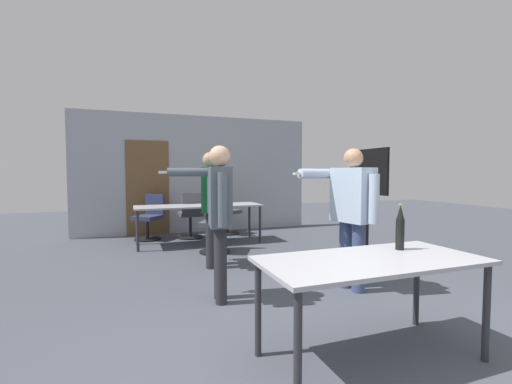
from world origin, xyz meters
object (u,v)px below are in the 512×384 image
(person_right_polo, at_px, (352,206))
(office_chair_near_pushed, at_px, (216,225))
(office_chair_side_rolled, at_px, (225,214))
(office_chair_far_right, at_px, (150,219))
(beer_bottle, at_px, (400,228))
(person_far_watching, at_px, (219,207))
(office_chair_far_left, at_px, (191,216))
(tv_screen, at_px, (368,192))
(person_near_casual, at_px, (210,199))

(person_right_polo, distance_m, office_chair_near_pushed, 2.67)
(office_chair_near_pushed, height_order, office_chair_side_rolled, office_chair_side_rolled)
(office_chair_far_right, relative_size, beer_bottle, 2.48)
(person_far_watching, height_order, office_chair_far_right, person_far_watching)
(office_chair_far_right, distance_m, office_chair_side_rolled, 1.59)
(person_far_watching, xyz_separation_m, office_chair_side_rolled, (1.09, 3.79, -0.54))
(office_chair_far_left, bearing_deg, tv_screen, -48.83)
(office_chair_far_right, bearing_deg, person_near_casual, 145.62)
(person_far_watching, height_order, office_chair_near_pushed, person_far_watching)
(tv_screen, bearing_deg, person_far_watching, -68.92)
(person_far_watching, relative_size, person_right_polo, 1.00)
(tv_screen, relative_size, person_near_casual, 1.05)
(office_chair_side_rolled, bearing_deg, office_chair_far_left, -103.67)
(tv_screen, relative_size, office_chair_far_left, 1.81)
(tv_screen, xyz_separation_m, beer_bottle, (-1.55, -2.36, -0.14))
(office_chair_far_left, distance_m, office_chair_side_rolled, 0.82)
(office_chair_far_left, height_order, office_chair_side_rolled, office_chair_far_left)
(office_chair_near_pushed, bearing_deg, person_right_polo, 139.83)
(person_far_watching, distance_m, person_near_casual, 1.38)
(person_near_casual, relative_size, office_chair_far_left, 1.72)
(beer_bottle, bearing_deg, person_near_casual, 109.48)
(person_far_watching, relative_size, office_chair_far_left, 1.70)
(office_chair_near_pushed, bearing_deg, office_chair_side_rolled, -83.63)
(office_chair_far_right, xyz_separation_m, office_chair_side_rolled, (1.59, 0.00, 0.03))
(tv_screen, bearing_deg, office_chair_far_left, -136.33)
(office_chair_side_rolled, xyz_separation_m, beer_bottle, (0.07, -5.11, 0.46))
(tv_screen, height_order, office_chair_side_rolled, tv_screen)
(person_far_watching, relative_size, person_near_casual, 0.99)
(tv_screen, xyz_separation_m, office_chair_side_rolled, (-1.62, 2.74, -0.59))
(person_right_polo, relative_size, office_chair_near_pushed, 1.71)
(person_near_casual, xyz_separation_m, office_chair_side_rolled, (0.88, 2.43, -0.53))
(office_chair_far_left, distance_m, beer_bottle, 4.97)
(office_chair_far_right, bearing_deg, office_chair_far_left, -156.45)
(office_chair_near_pushed, bearing_deg, office_chair_far_right, -30.15)
(person_near_casual, distance_m, beer_bottle, 2.84)
(person_near_casual, distance_m, office_chair_side_rolled, 2.64)
(beer_bottle, bearing_deg, person_far_watching, 131.21)
(person_near_casual, xyz_separation_m, office_chair_far_left, (0.10, 2.20, -0.52))
(person_near_casual, xyz_separation_m, office_chair_near_pushed, (0.30, 0.87, -0.53))
(tv_screen, distance_m, office_chair_near_pushed, 2.57)
(office_chair_far_left, relative_size, office_chair_side_rolled, 1.00)
(office_chair_far_left, bearing_deg, office_chair_far_right, 161.68)
(office_chair_far_right, relative_size, office_chair_near_pushed, 0.96)
(tv_screen, height_order, office_chair_far_right, tv_screen)
(person_far_watching, distance_m, office_chair_far_left, 3.61)
(tv_screen, height_order, office_chair_near_pushed, tv_screen)
(beer_bottle, bearing_deg, office_chair_far_left, 99.89)
(person_far_watching, xyz_separation_m, beer_bottle, (1.16, -1.32, -0.08))
(office_chair_far_right, bearing_deg, person_far_watching, 136.89)
(person_near_casual, height_order, office_chair_far_left, person_near_casual)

